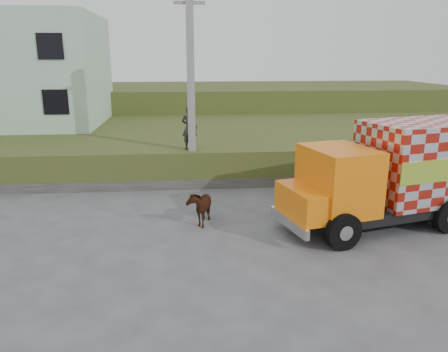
{
  "coord_description": "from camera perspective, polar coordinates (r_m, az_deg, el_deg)",
  "views": [
    {
      "loc": [
        -1.3,
        -13.07,
        5.24
      ],
      "look_at": [
        0.01,
        1.21,
        1.3
      ],
      "focal_mm": 35.0,
      "sensor_mm": 36.0,
      "label": 1
    }
  ],
  "objects": [
    {
      "name": "embankment_far",
      "position": [
        35.29,
        -3.14,
        9.26
      ],
      "size": [
        40.0,
        12.0,
        3.0
      ],
      "primitive_type": "cube",
      "color": "#35531B",
      "rests_on": "ground"
    },
    {
      "name": "ground",
      "position": [
        14.14,
        0.42,
        -6.39
      ],
      "size": [
        120.0,
        120.0,
        0.0
      ],
      "primitive_type": "plane",
      "color": "#474749",
      "rests_on": "ground"
    },
    {
      "name": "embankment",
      "position": [
        23.54,
        -1.98,
        4.36
      ],
      "size": [
        40.0,
        12.0,
        1.5
      ],
      "primitive_type": "cube",
      "color": "#35531B",
      "rests_on": "ground"
    },
    {
      "name": "cargo_truck",
      "position": [
        14.97,
        22.64,
        0.43
      ],
      "size": [
        7.69,
        4.01,
        3.28
      ],
      "rotation": [
        0.0,
        0.0,
        0.24
      ],
      "color": "black",
      "rests_on": "ground"
    },
    {
      "name": "building",
      "position": [
        27.83,
        -26.28,
        12.31
      ],
      "size": [
        10.0,
        8.0,
        6.0
      ],
      "primitive_type": "cube",
      "color": "#ADCBAF",
      "rests_on": "embankment"
    },
    {
      "name": "pedestrian",
      "position": [
        18.1,
        -4.53,
        6.29
      ],
      "size": [
        0.73,
        0.56,
        1.8
      ],
      "primitive_type": "imported",
      "rotation": [
        0.0,
        0.0,
        2.92
      ],
      "color": "#282624",
      "rests_on": "embankment"
    },
    {
      "name": "retaining_strip",
      "position": [
        18.01,
        -7.25,
        -1.02
      ],
      "size": [
        16.0,
        0.5,
        0.4
      ],
      "primitive_type": "cube",
      "color": "#595651",
      "rests_on": "ground"
    },
    {
      "name": "cow",
      "position": [
        14.12,
        -3.15,
        -3.91
      ],
      "size": [
        0.94,
        1.5,
        1.17
      ],
      "primitive_type": "imported",
      "rotation": [
        0.0,
        0.0,
        -0.24
      ],
      "color": "black",
      "rests_on": "ground"
    },
    {
      "name": "utility_pole",
      "position": [
        17.71,
        -4.34,
        11.55
      ],
      "size": [
        1.2,
        0.3,
        8.0
      ],
      "color": "gray",
      "rests_on": "ground"
    }
  ]
}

